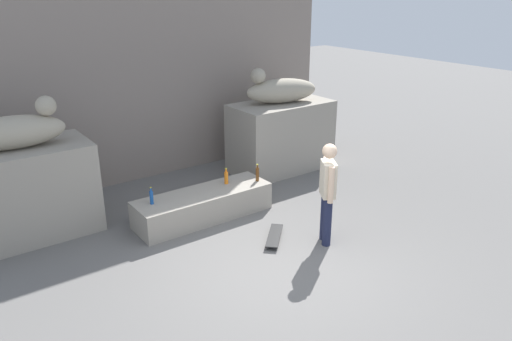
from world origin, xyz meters
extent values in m
plane|color=#605E5B|center=(0.00, 0.00, 0.00)|extent=(40.00, 40.00, 0.00)
cube|color=gray|center=(0.00, 4.83, 2.76)|extent=(9.25, 0.60, 5.51)
cube|color=gray|center=(-2.68, 3.25, 0.76)|extent=(2.22, 1.17, 1.52)
cube|color=gray|center=(2.68, 3.25, 0.76)|extent=(2.22, 1.17, 1.52)
ellipsoid|color=#A49A85|center=(-2.68, 3.25, 1.78)|extent=(1.64, 0.70, 0.52)
sphere|color=#A49A85|center=(-2.13, 3.20, 2.14)|extent=(0.32, 0.32, 0.32)
ellipsoid|color=#A49A85|center=(2.68, 3.25, 1.78)|extent=(1.69, 0.93, 0.52)
sphere|color=#A49A85|center=(2.15, 3.38, 2.14)|extent=(0.32, 0.32, 0.32)
cube|color=gray|center=(0.00, 2.09, 0.25)|extent=(2.48, 0.77, 0.50)
cylinder|color=#1E233F|center=(1.09, 0.09, 0.41)|extent=(0.14, 0.14, 0.82)
cylinder|color=#1E233F|center=(1.20, 0.26, 0.41)|extent=(0.14, 0.14, 0.82)
cube|color=beige|center=(1.15, 0.17, 1.10)|extent=(0.36, 0.41, 0.56)
sphere|color=beige|center=(1.15, 0.17, 1.55)|extent=(0.23, 0.23, 0.23)
cylinder|color=beige|center=(1.03, -0.02, 1.09)|extent=(0.09, 0.09, 0.58)
cylinder|color=beige|center=(1.27, 0.36, 1.09)|extent=(0.09, 0.09, 0.58)
cube|color=black|center=(0.53, 0.72, 0.07)|extent=(0.71, 0.71, 0.02)
cylinder|color=white|center=(0.69, 0.98, 0.03)|extent=(0.06, 0.06, 0.06)
cylinder|color=white|center=(0.79, 0.88, 0.03)|extent=(0.06, 0.06, 0.06)
cylinder|color=white|center=(0.27, 0.56, 0.03)|extent=(0.06, 0.06, 0.06)
cylinder|color=white|center=(0.37, 0.46, 0.03)|extent=(0.06, 0.06, 0.06)
cylinder|color=orange|center=(0.55, 2.19, 0.61)|extent=(0.07, 0.07, 0.23)
cylinder|color=orange|center=(0.55, 2.19, 0.76)|extent=(0.03, 0.03, 0.06)
cylinder|color=yellow|center=(0.55, 2.19, 0.79)|extent=(0.04, 0.04, 0.01)
cylinder|color=#593314|center=(1.09, 1.96, 0.63)|extent=(0.06, 0.06, 0.26)
cylinder|color=#593314|center=(1.09, 1.96, 0.78)|extent=(0.03, 0.03, 0.06)
cylinder|color=yellow|center=(1.09, 1.96, 0.82)|extent=(0.04, 0.04, 0.01)
cylinder|color=#194C99|center=(-0.93, 2.17, 0.61)|extent=(0.06, 0.06, 0.23)
cylinder|color=#194C99|center=(-0.93, 2.17, 0.76)|extent=(0.03, 0.03, 0.06)
cylinder|color=yellow|center=(-0.93, 2.17, 0.79)|extent=(0.03, 0.03, 0.01)
camera|label=1|loc=(-3.93, -4.90, 3.94)|focal=34.61mm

